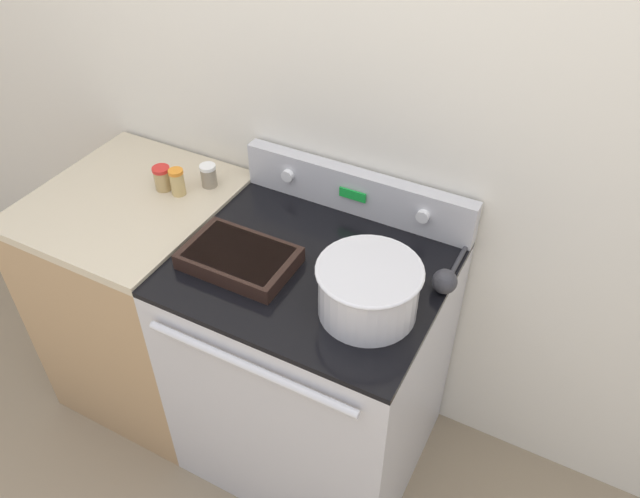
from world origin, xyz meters
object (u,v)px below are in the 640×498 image
object	(u,v)px
casserole_dish	(239,257)
spice_jar_white_cap	(209,175)
ladle	(446,280)
spice_jar_red_cap	(162,178)
mixing_bowl	(369,288)
spice_jar_orange_cap	(177,182)

from	to	relation	value
casserole_dish	spice_jar_white_cap	size ratio (longest dim) A/B	4.03
ladle	spice_jar_red_cap	size ratio (longest dim) A/B	3.16
ladle	spice_jar_red_cap	world-z (taller)	spice_jar_red_cap
casserole_dish	spice_jar_red_cap	distance (m)	0.47
mixing_bowl	spice_jar_red_cap	bearing A→B (deg)	167.19
mixing_bowl	spice_jar_orange_cap	size ratio (longest dim) A/B	3.05
mixing_bowl	ladle	distance (m)	0.24
spice_jar_red_cap	spice_jar_white_cap	bearing A→B (deg)	34.70
mixing_bowl	ladle	world-z (taller)	mixing_bowl
mixing_bowl	casserole_dish	bearing A→B (deg)	-179.61
casserole_dish	ladle	distance (m)	0.59
spice_jar_orange_cap	spice_jar_white_cap	bearing A→B (deg)	54.50
ladle	spice_jar_white_cap	size ratio (longest dim) A/B	3.30
mixing_bowl	spice_jar_orange_cap	bearing A→B (deg)	166.22
spice_jar_white_cap	spice_jar_red_cap	distance (m)	0.15
casserole_dish	spice_jar_white_cap	world-z (taller)	spice_jar_white_cap
casserole_dish	spice_jar_red_cap	world-z (taller)	spice_jar_red_cap
ladle	spice_jar_white_cap	distance (m)	0.87
spice_jar_white_cap	spice_jar_red_cap	world-z (taller)	spice_jar_red_cap
spice_jar_red_cap	mixing_bowl	bearing A→B (deg)	-12.81
spice_jar_white_cap	spice_jar_orange_cap	bearing A→B (deg)	-125.50
spice_jar_white_cap	spice_jar_orange_cap	distance (m)	0.11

